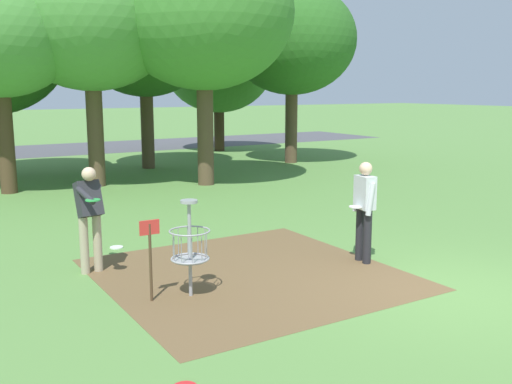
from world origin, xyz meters
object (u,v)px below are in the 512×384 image
Objects in this scene: player_foreground_watching at (90,212)px; player_throwing at (364,206)px; disc_golf_basket at (186,245)px; tree_far_right at (292,40)px; tree_near_right at (145,41)px; tree_mid_center at (204,13)px; frisbee_by_tee at (116,247)px; tree_mid_left at (90,16)px; tree_mid_right at (219,66)px.

player_foreground_watching and player_throwing have the same top height.
player_foreground_watching is at bearing 114.72° from disc_golf_basket.
player_foreground_watching is 15.08m from tree_far_right.
tree_near_right is 4.50m from tree_mid_center.
player_throwing is at bearing -42.81° from frisbee_by_tee.
tree_mid_left is at bearing 76.01° from frisbee_by_tee.
player_foreground_watching is at bearing -124.35° from tree_mid_right.
disc_golf_basket is 0.19× the size of tree_mid_center.
tree_mid_center is at bearing 51.26° from player_foreground_watching.
disc_golf_basket is at bearing -89.48° from frisbee_by_tee.
player_throwing is at bearing -119.75° from tree_far_right.
player_foreground_watching is 0.26× the size of tree_near_right.
disc_golf_basket is 0.81× the size of player_foreground_watching.
player_foreground_watching is 0.24× the size of tree_mid_left.
frisbee_by_tee is at bearing -124.47° from tree_mid_right.
player_foreground_watching is 0.23× the size of tree_mid_center.
tree_far_right is (8.21, 1.55, -0.23)m from tree_mid_left.
player_foreground_watching is at bearing -107.13° from tree_mid_left.
player_throwing is 4.59m from frisbee_by_tee.
disc_golf_basket is 0.23× the size of tree_mid_right.
tree_near_right is at bearing 64.66° from player_foreground_watching.
player_throwing is 0.28× the size of tree_mid_right.
tree_near_right reaches higher than tree_mid_right.
tree_far_right is (5.43, -1.42, 0.14)m from tree_near_right.
tree_mid_left is 1.04× the size of tree_far_right.
tree_far_right reaches higher than player_throwing.
tree_near_right is 1.09× the size of tree_mid_right.
player_foreground_watching is 1.00× the size of player_throwing.
disc_golf_basket is 1.98m from player_foreground_watching.
tree_near_right is 0.97× the size of tree_far_right.
tree_mid_left is at bearing 98.54° from player_throwing.
tree_mid_center reaches higher than player_foreground_watching.
tree_mid_left is 0.97× the size of tree_mid_center.
disc_golf_basket is at bearing -118.36° from tree_mid_center.
player_foreground_watching is at bearing -137.50° from tree_far_right.
tree_far_right is at bearing 60.25° from player_throwing.
player_throwing is at bearing -95.47° from tree_near_right.
tree_far_right is at bearing 42.50° from player_foreground_watching.
tree_near_right is 5.61m from tree_far_right.
tree_far_right is (5.30, 3.05, -0.36)m from tree_mid_center.
frisbee_by_tee is (-0.03, 3.01, -0.74)m from disc_golf_basket.
frisbee_by_tee is 8.88m from tree_mid_center.
tree_mid_right is at bearing 37.84° from tree_near_right.
tree_mid_center is (4.65, 8.61, 4.33)m from disc_golf_basket.
disc_golf_basket is 0.20× the size of tree_far_right.
player_throwing is 0.24× the size of tree_mid_left.
player_foreground_watching is (-0.82, 1.79, 0.23)m from disc_golf_basket.
frisbee_by_tee is 0.03× the size of tree_mid_center.
tree_far_right is (9.98, 8.65, 4.72)m from frisbee_by_tee.
frisbee_by_tee is at bearing 90.52° from disc_golf_basket.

